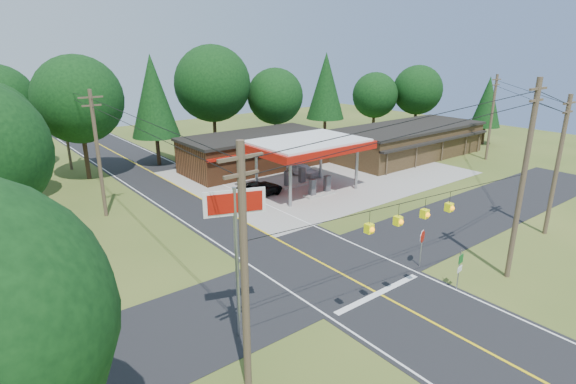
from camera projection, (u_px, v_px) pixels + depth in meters
ground at (333, 269)px, 27.42m from camera, size 120.00×120.00×0.00m
main_highway at (333, 269)px, 27.42m from camera, size 8.00×120.00×0.02m
cross_road at (333, 269)px, 27.42m from camera, size 70.00×7.00×0.02m
lane_center_yellow at (333, 269)px, 27.41m from camera, size 0.15×110.00×0.00m
gas_canopy at (307, 146)px, 41.11m from camera, size 10.60×7.40×4.88m
convenience_store at (256, 151)px, 49.89m from camera, size 16.40×7.55×3.80m
strip_building at (409, 141)px, 55.25m from camera, size 20.40×8.75×3.80m
utility_pole_near_right at (523, 180)px, 24.77m from camera, size 1.80×0.30×11.50m
utility_pole_near_left at (244, 269)px, 16.49m from camera, size 1.80×0.30×10.00m
utility_pole_far_left at (98, 153)px, 34.55m from camera, size 1.80×0.30×10.00m
utility_pole_right_b at (558, 164)px, 31.13m from camera, size 1.80×0.30×10.00m
utility_pole_far_right at (492, 116)px, 52.56m from camera, size 1.80×0.30×10.00m
utility_pole_north at (65, 127)px, 48.27m from camera, size 0.30×0.30×9.50m
overhead_beacons at (413, 203)px, 20.43m from camera, size 17.04×2.04×1.03m
treeline_backdrop at (170, 106)px, 43.53m from camera, size 70.27×51.59×13.30m
suv_car at (259, 189)px, 40.70m from camera, size 5.21×5.21×1.33m
sedan_car at (303, 170)px, 47.12m from camera, size 4.43×4.43×1.28m
big_stop_sign at (236, 227)px, 19.52m from camera, size 2.58×1.01×7.31m
octagonal_stop_sign at (422, 239)px, 27.26m from camera, size 0.81×0.31×2.43m
route_sign_post at (460, 266)px, 24.70m from camera, size 0.51×0.12×2.47m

